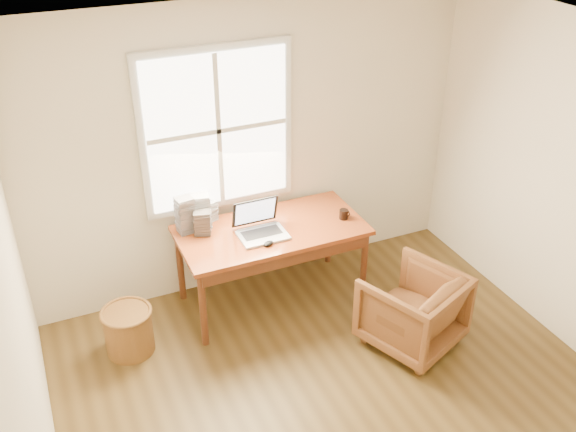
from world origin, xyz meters
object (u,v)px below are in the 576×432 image
(laptop, at_px, (263,222))
(coffee_mug, at_px, (344,214))
(wicker_stool, at_px, (129,331))
(desk, at_px, (271,230))
(cd_stack_a, at_px, (201,211))
(armchair, at_px, (412,309))

(laptop, distance_m, coffee_mug, 0.77)
(wicker_stool, bearing_deg, desk, 7.06)
(laptop, bearing_deg, wicker_stool, -176.73)
(coffee_mug, bearing_deg, wicker_stool, 159.33)
(desk, bearing_deg, cd_stack_a, 151.98)
(armchair, xyz_separation_m, cd_stack_a, (-1.35, 1.27, 0.57))
(desk, relative_size, coffee_mug, 18.50)
(armchair, distance_m, coffee_mug, 1.02)
(laptop, bearing_deg, armchair, -43.39)
(armchair, height_order, laptop, laptop)
(armchair, xyz_separation_m, coffee_mug, (-0.18, 0.89, 0.47))
(armchair, relative_size, wicker_stool, 1.86)
(coffee_mug, bearing_deg, armchair, -100.85)
(laptop, distance_m, cd_stack_a, 0.56)
(armchair, bearing_deg, wicker_stool, -43.18)
(armchair, bearing_deg, coffee_mug, -100.58)
(coffee_mug, bearing_deg, laptop, 157.10)
(coffee_mug, bearing_deg, desk, 148.53)
(desk, height_order, laptop, laptop)
(armchair, relative_size, cd_stack_a, 2.41)
(coffee_mug, height_order, cd_stack_a, cd_stack_a)
(laptop, relative_size, cd_stack_a, 1.37)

